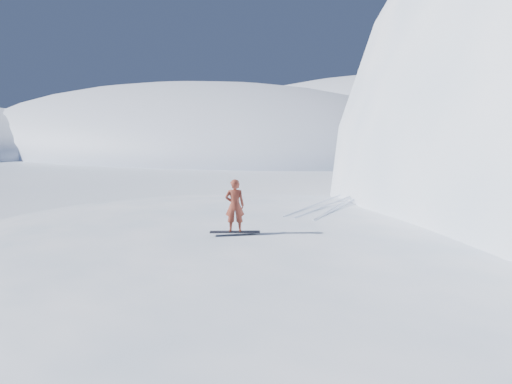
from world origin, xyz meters
TOP-DOWN VIEW (x-y plane):
  - ground at (0.00, 0.00)m, footprint 400.00×400.00m
  - near_ridge at (1.00, 3.00)m, footprint 36.00×28.00m
  - far_ridge_a at (-70.00, 60.00)m, footprint 120.00×70.00m
  - far_ridge_c at (-40.00, 110.00)m, footprint 140.00×90.00m
  - wind_bumps at (-0.56, 2.12)m, footprint 16.00×14.40m
  - snowboard at (0.23, -0.39)m, footprint 1.31×1.17m
  - snowboarder at (0.23, -0.39)m, footprint 0.68×0.65m
  - vapor_plume at (-55.78, 47.58)m, footprint 11.35×9.08m
  - board_tracks at (-0.05, 5.54)m, footprint 2.37×5.93m

SIDE VIEW (x-z plane):
  - ground at x=0.00m, z-range 0.00..0.00m
  - near_ridge at x=1.00m, z-range -2.40..2.40m
  - far_ridge_a at x=-70.00m, z-range -14.00..14.00m
  - far_ridge_c at x=-40.00m, z-range -18.00..18.00m
  - wind_bumps at x=-0.56m, z-range -0.50..0.50m
  - vapor_plume at x=-55.78m, z-range -3.97..3.97m
  - snowboard at x=0.23m, z-range 2.40..2.42m
  - board_tracks at x=-0.05m, z-range 2.40..2.44m
  - snowboarder at x=0.23m, z-range 2.42..3.99m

